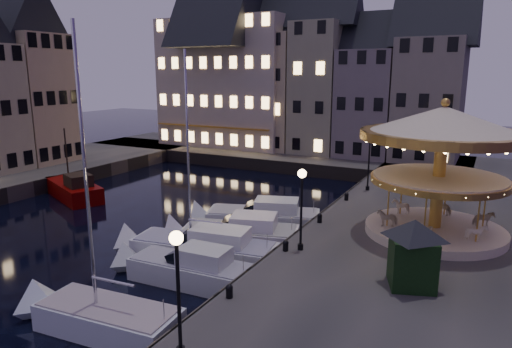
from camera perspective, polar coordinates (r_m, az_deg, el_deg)
The scene contains 29 objects.
ground at distance 26.58m, azimuth -10.10°, elevation -9.90°, with size 160.00×160.00×0.00m, color black.
quay_east at distance 27.01m, azimuth 23.39°, elevation -8.92°, with size 16.00×56.00×1.30m, color #474442.
quay_north at distance 53.53m, azimuth 1.38°, elevation 2.45°, with size 44.00×12.00×1.30m, color #474442.
quaywall_e at distance 28.53m, azimuth 7.11°, elevation -6.81°, with size 0.15×44.00×1.30m, color #47423A.
quaywall_n at distance 47.38m, azimuth 0.34°, elevation 1.12°, with size 48.00×0.15×1.30m, color #47423A.
quaywall_w at distance 40.60m, azimuth -28.92°, elevation -2.44°, with size 0.15×44.00×1.30m, color #47423A.
streetlamp_a at distance 14.40m, azimuth -9.75°, elevation -12.49°, with size 0.44×0.44×4.17m.
streetlamp_b at distance 22.65m, azimuth 5.71°, elevation -2.99°, with size 0.44×0.44×4.17m.
streetlamp_c at distance 35.26m, azimuth 13.97°, elevation 2.32°, with size 0.44×0.44×4.17m.
bollard_a at distance 18.73m, azimuth -3.35°, elevation -14.34°, with size 0.30×0.30×0.57m.
bollard_b at distance 23.20m, azimuth 3.72°, elevation -8.86°, with size 0.30×0.30×0.57m.
bollard_c at distance 27.59m, azimuth 7.96°, elevation -5.43°, with size 0.30×0.30×0.57m.
bollard_d at distance 32.62m, azimuth 11.24°, elevation -2.72°, with size 0.30×0.30×0.57m.
townhouse_na at distance 60.35m, azimuth -7.72°, elevation 10.30°, with size 5.50×8.00×12.80m.
townhouse_nb at distance 57.37m, azimuth -3.20°, elevation 10.78°, with size 6.16×8.00×13.80m.
townhouse_nc at distance 54.51m, azimuth 2.38°, elevation 11.22°, with size 6.82×8.00×14.80m.
townhouse_nd at distance 52.31m, azimuth 8.21°, elevation 11.59°, with size 5.50×8.00×15.80m.
townhouse_ne at distance 50.79m, azimuth 14.03°, elevation 9.63°, with size 6.16×8.00×12.80m.
townhouse_nf at distance 49.68m, azimuth 20.94°, elevation 9.70°, with size 6.82×8.00×13.80m.
townhouse_wc at distance 51.18m, azimuth -26.55°, elevation 9.50°, with size 8.80×5.50×14.20m.
hotel_corner at distance 57.32m, azimuth -3.17°, elevation 12.28°, with size 17.60×9.00×16.80m.
motorboat_a at distance 20.09m, azimuth -19.21°, elevation -16.53°, with size 6.92×2.75×11.45m.
motorboat_b at distance 23.09m, azimuth -8.96°, elevation -11.70°, with size 7.33×2.44×2.15m.
motorboat_c at distance 25.52m, azimuth -7.31°, elevation -9.13°, with size 9.09×3.63×12.02m.
motorboat_d at distance 27.35m, azimuth -2.81°, elevation -7.61°, with size 7.86×4.63×2.15m.
motorboat_e at distance 30.43m, azimuth 0.17°, elevation -5.47°, with size 8.37×4.86×2.15m.
red_fishing_boat at distance 40.08m, azimuth -21.79°, elevation -1.87°, with size 7.53×5.08×5.84m.
carousel at distance 26.18m, azimuth 22.21°, elevation 3.19°, with size 8.54×8.54×7.48m.
ticket_kiosk at distance 20.05m, azimuth 19.14°, elevation -7.99°, with size 2.83×2.83×3.32m.
Camera 1 is at (15.26, -19.28, 10.08)m, focal length 32.00 mm.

